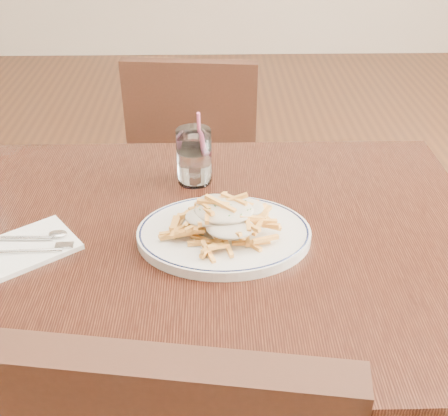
{
  "coord_description": "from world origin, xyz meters",
  "views": [
    {
      "loc": [
        0.06,
        -0.87,
        1.37
      ],
      "look_at": [
        0.08,
        -0.01,
        0.82
      ],
      "focal_mm": 45.0,
      "sensor_mm": 36.0,
      "label": 1
    }
  ],
  "objects_px": {
    "table": "(182,268)",
    "loaded_fries": "(224,215)",
    "water_glass": "(194,159)",
    "chair_far": "(196,161)",
    "fries_plate": "(224,234)"
  },
  "relations": [
    {
      "from": "chair_far",
      "to": "fries_plate",
      "type": "relative_size",
      "value": 2.17
    },
    {
      "from": "chair_far",
      "to": "water_glass",
      "type": "height_order",
      "value": "water_glass"
    },
    {
      "from": "chair_far",
      "to": "water_glass",
      "type": "distance_m",
      "value": 0.66
    },
    {
      "from": "table",
      "to": "water_glass",
      "type": "xyz_separation_m",
      "value": [
        0.02,
        0.21,
        0.13
      ]
    },
    {
      "from": "loaded_fries",
      "to": "table",
      "type": "bearing_deg",
      "value": 171.7
    },
    {
      "from": "chair_far",
      "to": "fries_plate",
      "type": "height_order",
      "value": "chair_far"
    },
    {
      "from": "table",
      "to": "loaded_fries",
      "type": "bearing_deg",
      "value": -8.3
    },
    {
      "from": "table",
      "to": "water_glass",
      "type": "distance_m",
      "value": 0.25
    },
    {
      "from": "water_glass",
      "to": "table",
      "type": "bearing_deg",
      "value": -96.66
    },
    {
      "from": "loaded_fries",
      "to": "water_glass",
      "type": "height_order",
      "value": "water_glass"
    },
    {
      "from": "table",
      "to": "water_glass",
      "type": "bearing_deg",
      "value": 83.34
    },
    {
      "from": "table",
      "to": "loaded_fries",
      "type": "xyz_separation_m",
      "value": [
        0.08,
        -0.01,
        0.13
      ]
    },
    {
      "from": "chair_far",
      "to": "loaded_fries",
      "type": "xyz_separation_m",
      "value": [
        0.07,
        -0.81,
        0.32
      ]
    },
    {
      "from": "loaded_fries",
      "to": "water_glass",
      "type": "xyz_separation_m",
      "value": [
        -0.06,
        0.22,
        -0.0
      ]
    },
    {
      "from": "water_glass",
      "to": "fries_plate",
      "type": "bearing_deg",
      "value": -74.97
    }
  ]
}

